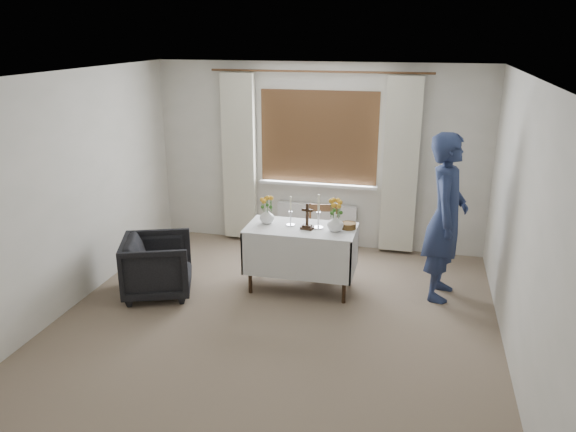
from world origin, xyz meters
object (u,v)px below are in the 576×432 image
(wooden_chair, at_px, (323,240))
(person, at_px, (446,217))
(flower_vase_left, at_px, (267,216))
(wooden_cross, at_px, (307,216))
(flower_vase_right, at_px, (335,223))
(altar_table, at_px, (301,258))
(armchair, at_px, (158,266))

(wooden_chair, bearing_deg, person, -23.64)
(person, height_order, flower_vase_left, person)
(wooden_cross, xyz_separation_m, flower_vase_right, (0.32, 0.01, -0.05))
(wooden_chair, bearing_deg, wooden_cross, -107.99)
(altar_table, bearing_deg, armchair, -161.97)
(person, xyz_separation_m, flower_vase_left, (-1.99, -0.16, -0.09))
(person, distance_m, flower_vase_left, 2.00)
(altar_table, distance_m, flower_vase_left, 0.63)
(flower_vase_left, bearing_deg, wooden_cross, -10.22)
(person, relative_size, flower_vase_left, 10.57)
(altar_table, xyz_separation_m, wooden_chair, (0.16, 0.56, 0.04))
(altar_table, xyz_separation_m, flower_vase_right, (0.39, -0.02, 0.48))
(armchair, xyz_separation_m, wooden_cross, (1.63, 0.47, 0.57))
(altar_table, xyz_separation_m, flower_vase_left, (-0.41, 0.05, 0.47))
(wooden_chair, height_order, person, person)
(wooden_chair, distance_m, wooden_cross, 0.77)
(altar_table, bearing_deg, person, 7.73)
(armchair, distance_m, flower_vase_left, 1.37)
(altar_table, height_order, wooden_chair, wooden_chair)
(wooden_chair, height_order, flower_vase_left, flower_vase_left)
(altar_table, height_order, flower_vase_left, flower_vase_left)
(altar_table, relative_size, person, 0.66)
(armchair, bearing_deg, flower_vase_right, -96.82)
(armchair, height_order, flower_vase_left, flower_vase_left)
(altar_table, bearing_deg, wooden_chair, 74.13)
(wooden_cross, bearing_deg, armchair, -154.28)
(altar_table, relative_size, flower_vase_right, 6.50)
(altar_table, height_order, person, person)
(wooden_chair, xyz_separation_m, flower_vase_right, (0.23, -0.58, 0.44))
(person, relative_size, wooden_cross, 6.33)
(flower_vase_left, height_order, flower_vase_right, flower_vase_right)
(wooden_chair, relative_size, wooden_cross, 2.84)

